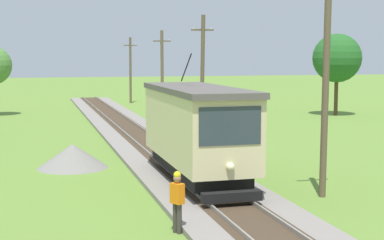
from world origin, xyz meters
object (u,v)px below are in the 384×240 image
Objects in this scene: utility_pole_mid at (202,76)px; utility_pole_far at (162,74)px; utility_pole_distant at (130,69)px; track_worker at (177,199)px; red_tram at (197,129)px; gravel_pile at (73,156)px; tree_left_near at (337,58)px; utility_pole_near_tram at (326,82)px.

utility_pole_mid is 1.06× the size of utility_pole_far.
utility_pole_distant is 45.97m from track_worker.
utility_pole_distant is at bearing 84.54° from red_tram.
red_tram is 1.15× the size of utility_pole_mid.
utility_pole_far is 21.01m from gravel_pile.
utility_pole_distant reaches higher than tree_left_near.
utility_pole_near_tram is 11.95m from gravel_pile.
track_worker is (-2.23, -5.92, -1.21)m from red_tram.
track_worker is at bearing -126.07° from tree_left_near.
red_tram is 1.24× the size of utility_pole_distant.
gravel_pile is at bearing 133.52° from red_tram.
utility_pole_distant is at bearing 76.69° from gravel_pile.
utility_pole_mid is at bearing -136.86° from track_worker.
gravel_pile is at bearing -103.31° from utility_pole_distant.
utility_pole_mid reaches higher than utility_pole_distant.
utility_pole_near_tram is 1.15× the size of utility_pole_far.
utility_pole_far is at bearing 66.61° from gravel_pile.
utility_pole_distant is at bearing 90.00° from utility_pole_near_tram.
track_worker is (-6.01, -2.75, -3.12)m from utility_pole_near_tram.
tree_left_near is (14.61, 25.56, 0.69)m from utility_pole_near_tram.
utility_pole_near_tram is at bearing -90.00° from utility_pole_distant.
red_tram is at bearing -99.03° from utility_pole_far.
tree_left_near is (14.61, -17.19, 1.24)m from utility_pole_distant.
utility_pole_mid is (3.78, 12.32, 1.62)m from red_tram.
utility_pole_far reaches higher than tree_left_near.
utility_pole_far is at bearing 174.53° from tree_left_near.
red_tram is 12.98m from utility_pole_mid.
utility_pole_far is at bearing 90.00° from utility_pole_near_tram.
utility_pole_distant is at bearing 130.36° from tree_left_near.
utility_pole_near_tram is 2.55× the size of gravel_pile.
track_worker is at bearing -110.62° from red_tram.
utility_pole_near_tram is at bearing -39.94° from red_tram.
tree_left_near is at bearing 50.60° from red_tram.
utility_pole_far reaches higher than gravel_pile.
utility_pole_far reaches higher than utility_pole_distant.
tree_left_near reaches higher than red_tram.
red_tram is at bearing -95.46° from utility_pole_distant.
utility_pole_far is 30.42m from track_worker.
red_tram reaches higher than gravel_pile.
utility_pole_distant is (-0.00, 42.75, -0.55)m from utility_pole_near_tram.
utility_pole_far is at bearing -130.06° from track_worker.
red_tram is 24.13m from utility_pole_far.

